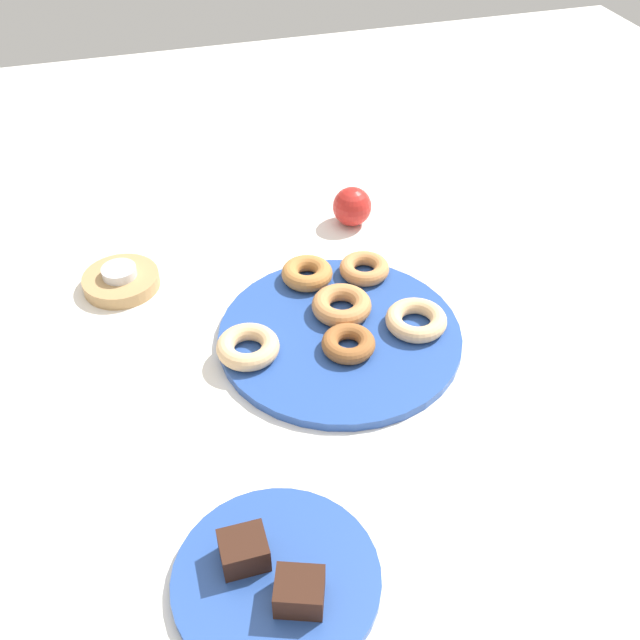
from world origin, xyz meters
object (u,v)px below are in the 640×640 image
candle_holder (121,281)px  apple (352,206)px  donut_1 (364,268)px  brownie_far (244,550)px  cake_plate (276,579)px  brownie_near (299,592)px  donut_3 (248,347)px  tealight (119,272)px  donut_2 (416,320)px  donut_0 (342,305)px  donut_5 (307,273)px  donut_plate (340,335)px  donut_4 (352,343)px

candle_holder → apple: apple is taller
donut_1 → brownie_far: size_ratio=1.58×
cake_plate → brownie_near: brownie_near is taller
donut_3 → tealight: donut_3 is taller
donut_3 → apple: apple is taller
donut_1 → donut_2: same height
donut_0 → donut_3: (-0.05, 0.15, -0.00)m
donut_1 → donut_5: size_ratio=0.98×
donut_plate → brownie_near: brownie_near is taller
donut_2 → donut_1: bearing=12.9°
donut_plate → donut_5: (0.13, 0.01, 0.02)m
donut_1 → donut_0: bearing=141.5°
donut_plate → donut_4: 0.04m
brownie_near → cake_plate: bearing=26.6°
donut_2 → donut_4: bearing=100.7°
donut_1 → donut_5: bearing=82.8°
donut_5 → brownie_far: size_ratio=1.61×
donut_2 → donut_3: 0.25m
apple → brownie_far: bearing=152.2°
donut_0 → brownie_far: size_ratio=1.79×
donut_2 → donut_5: bearing=39.1°
donut_1 → brownie_far: 0.52m
cake_plate → donut_4: bearing=-30.8°
cake_plate → brownie_near: bearing=-153.4°
donut_3 → candle_holder: (0.22, 0.16, -0.02)m
donut_4 → candle_holder: 0.39m
cake_plate → donut_2: bearing=-41.4°
tealight → donut_2: bearing=-120.0°
donut_2 → donut_5: donut_5 is taller
donut_0 → candle_holder: bearing=60.8°
cake_plate → candle_holder: size_ratio=1.87×
donut_0 → donut_1: donut_0 is taller
donut_0 → tealight: donut_0 is taller
donut_plate → apple: size_ratio=5.16×
tealight → donut_plate: bearing=-126.0°
donut_2 → tealight: bearing=60.0°
donut_plate → donut_0: size_ratio=3.96×
donut_0 → candle_holder: size_ratio=0.75×
donut_0 → brownie_far: bearing=148.3°
donut_plate → cake_plate: size_ratio=1.59×
candle_holder → donut_plate: bearing=-126.0°
donut_plate → donut_4: (-0.04, -0.00, 0.02)m
cake_plate → donut_0: bearing=-26.6°
donut_0 → donut_5: (0.09, 0.03, -0.00)m
donut_3 → brownie_far: 0.32m
donut_5 → donut_4: bearing=-174.1°
brownie_far → candle_holder: size_ratio=0.42×
donut_1 → tealight: same height
donut_5 → cake_plate: donut_5 is taller
donut_0 → apple: apple is taller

